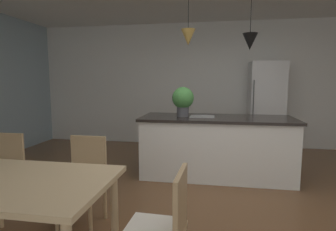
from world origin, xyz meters
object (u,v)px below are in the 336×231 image
at_px(chair_kitchen_end, 161,229).
at_px(potted_plant_on_island, 183,99).
at_px(chair_far_left, 0,172).
at_px(refrigerator, 266,107).
at_px(kitchen_island, 216,146).
at_px(chair_far_right, 83,178).

xyz_separation_m(chair_kitchen_end, potted_plant_on_island, (-0.14, 2.43, 0.68)).
bearing_deg(potted_plant_on_island, chair_kitchen_end, -86.76).
height_order(chair_far_left, chair_kitchen_end, same).
bearing_deg(refrigerator, chair_far_left, -134.38).
distance_m(chair_far_left, kitchen_island, 2.78).
distance_m(chair_kitchen_end, kitchen_island, 2.46).
bearing_deg(chair_kitchen_end, chair_far_left, 156.86).
height_order(chair_kitchen_end, potted_plant_on_island, potted_plant_on_island).
xyz_separation_m(refrigerator, potted_plant_on_island, (-1.50, -1.69, 0.25)).
bearing_deg(refrigerator, potted_plant_on_island, -131.63).
relative_size(chair_kitchen_end, potted_plant_on_island, 1.96).
xyz_separation_m(chair_kitchen_end, kitchen_island, (0.37, 2.43, -0.01)).
bearing_deg(chair_far_left, chair_kitchen_end, -23.14).
distance_m(chair_far_right, kitchen_island, 2.09).
bearing_deg(chair_far_right, kitchen_island, 51.13).
bearing_deg(kitchen_island, chair_far_right, -128.87).
bearing_deg(chair_kitchen_end, chair_far_right, 139.53).
relative_size(chair_far_left, potted_plant_on_island, 1.96).
relative_size(chair_far_right, kitchen_island, 0.39).
bearing_deg(potted_plant_on_island, chair_far_left, -136.98).
relative_size(chair_far_left, chair_kitchen_end, 1.00).
height_order(chair_kitchen_end, kitchen_island, kitchen_island).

